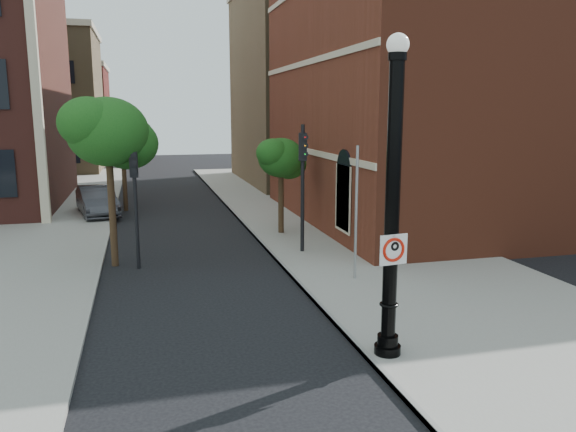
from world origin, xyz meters
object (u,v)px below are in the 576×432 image
object	(u,v)px
parked_car	(97,201)
lamppost	(392,217)
no_parking_sign	(394,249)
traffic_signal_right	(303,168)
traffic_signal_left	(135,184)

from	to	relation	value
parked_car	lamppost	bearing A→B (deg)	-81.04
no_parking_sign	parked_car	size ratio (longest dim) A/B	0.14
no_parking_sign	traffic_signal_right	xyz separation A→B (m)	(0.75, 9.39, 0.77)
no_parking_sign	parked_car	xyz separation A→B (m)	(-7.29, 19.62, -1.72)
no_parking_sign	parked_car	distance (m)	21.00
parked_car	traffic_signal_left	bearing A→B (deg)	-90.79
lamppost	parked_car	xyz separation A→B (m)	(-7.31, 19.44, -2.38)
no_parking_sign	traffic_signal_right	distance (m)	9.45
traffic_signal_left	parked_car	bearing A→B (deg)	104.16
traffic_signal_right	traffic_signal_left	bearing A→B (deg)	-161.14
no_parking_sign	parked_car	world-z (taller)	no_parking_sign
traffic_signal_left	traffic_signal_right	world-z (taller)	traffic_signal_right
parked_car	traffic_signal_left	world-z (taller)	traffic_signal_left
lamppost	traffic_signal_left	world-z (taller)	lamppost
traffic_signal_left	traffic_signal_right	size ratio (longest dim) A/B	0.89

